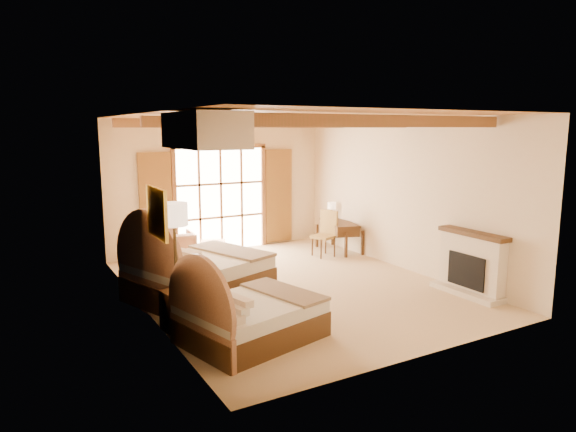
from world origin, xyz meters
TOP-DOWN VIEW (x-y plane):
  - floor at (0.00, 0.00)m, footprint 7.00×7.00m
  - wall_back at (0.00, 3.50)m, footprint 5.50×0.00m
  - wall_left at (-2.75, 0.00)m, footprint 0.00×7.00m
  - wall_right at (2.75, 0.00)m, footprint 0.00×7.00m
  - ceiling at (0.00, 0.00)m, footprint 7.00×7.00m
  - ceiling_beams at (0.00, 0.00)m, footprint 5.39×4.60m
  - french_doors at (0.00, 3.44)m, footprint 3.95×0.08m
  - fireplace at (2.60, -2.00)m, footprint 0.46×1.40m
  - painting at (-2.70, -0.75)m, footprint 0.06×0.95m
  - canopy_valance at (-2.40, -2.00)m, footprint 0.70×1.40m
  - bed_near at (-1.86, -1.88)m, footprint 2.15×1.79m
  - bed_far at (-1.85, 0.34)m, footprint 2.79×2.36m
  - nightstand at (-2.47, -1.07)m, footprint 0.59×0.59m
  - floor_lamp at (-2.50, -0.90)m, footprint 0.40×0.40m
  - armchair at (-1.38, 2.74)m, footprint 0.82×0.84m
  - ottoman at (-0.53, 2.67)m, footprint 0.74×0.74m
  - desk at (2.47, 1.93)m, footprint 0.92×1.45m
  - desk_chair at (1.86, 1.66)m, footprint 0.61×0.60m
  - desk_lamp at (2.58, 2.43)m, footprint 0.20×0.20m

SIDE VIEW (x-z plane):
  - floor at x=0.00m, z-range 0.00..0.00m
  - ottoman at x=-0.53m, z-range 0.00..0.41m
  - nightstand at x=-2.47m, z-range 0.00..0.61m
  - desk_chair at x=1.86m, z-range -0.20..0.87m
  - armchair at x=-1.38m, z-range 0.00..0.72m
  - bed_near at x=-1.86m, z-range -0.24..0.97m
  - desk at x=2.47m, z-range 0.03..0.75m
  - bed_far at x=-1.85m, z-range -0.29..1.19m
  - fireplace at x=2.60m, z-range -0.07..1.09m
  - desk_lamp at x=2.58m, z-range 0.83..1.24m
  - french_doors at x=0.00m, z-range -0.05..2.55m
  - wall_back at x=0.00m, z-range -1.15..4.35m
  - wall_left at x=-2.75m, z-range -1.90..5.10m
  - wall_right at x=2.75m, z-range -1.90..5.10m
  - floor_lamp at x=-2.50m, z-range 0.66..2.56m
  - painting at x=-2.70m, z-range 1.38..2.12m
  - canopy_valance at x=-2.40m, z-range 2.73..3.18m
  - ceiling_beams at x=0.00m, z-range 2.99..3.17m
  - ceiling at x=0.00m, z-range 3.20..3.20m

